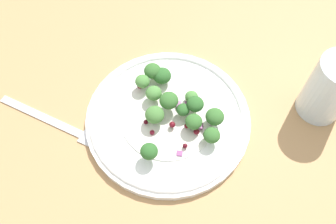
# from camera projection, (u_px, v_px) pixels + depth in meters

# --- Properties ---
(ground_plane) EXTENTS (1.80, 1.80, 0.02)m
(ground_plane) POSITION_uv_depth(u_px,v_px,m) (187.00, 123.00, 0.56)
(ground_plane) COLOR tan
(plate) EXTENTS (0.25, 0.25, 0.02)m
(plate) POSITION_uv_depth(u_px,v_px,m) (168.00, 118.00, 0.54)
(plate) COLOR white
(plate) RESTS_ON ground_plane
(dressing_pool) EXTENTS (0.15, 0.15, 0.00)m
(dressing_pool) POSITION_uv_depth(u_px,v_px,m) (168.00, 117.00, 0.54)
(dressing_pool) COLOR white
(dressing_pool) RESTS_ON plate
(broccoli_floret_0) EXTENTS (0.03, 0.03, 0.03)m
(broccoli_floret_0) POSITION_uv_depth(u_px,v_px,m) (152.00, 71.00, 0.55)
(broccoli_floret_0) COLOR #9EC684
(broccoli_floret_0) RESTS_ON plate
(broccoli_floret_1) EXTENTS (0.03, 0.03, 0.03)m
(broccoli_floret_1) POSITION_uv_depth(u_px,v_px,m) (194.00, 122.00, 0.51)
(broccoli_floret_1) COLOR #8EB77A
(broccoli_floret_1) RESTS_ON plate
(broccoli_floret_2) EXTENTS (0.02, 0.02, 0.02)m
(broccoli_floret_2) POSITION_uv_depth(u_px,v_px,m) (212.00, 136.00, 0.50)
(broccoli_floret_2) COLOR #ADD18E
(broccoli_floret_2) RESTS_ON plate
(broccoli_floret_3) EXTENTS (0.02, 0.02, 0.02)m
(broccoli_floret_3) POSITION_uv_depth(u_px,v_px,m) (183.00, 110.00, 0.52)
(broccoli_floret_3) COLOR #ADD18E
(broccoli_floret_3) RESTS_ON plate
(broccoli_floret_4) EXTENTS (0.03, 0.03, 0.03)m
(broccoli_floret_4) POSITION_uv_depth(u_px,v_px,m) (155.00, 115.00, 0.52)
(broccoli_floret_4) COLOR #8EB77A
(broccoli_floret_4) RESTS_ON plate
(broccoli_floret_5) EXTENTS (0.02, 0.02, 0.03)m
(broccoli_floret_5) POSITION_uv_depth(u_px,v_px,m) (154.00, 93.00, 0.54)
(broccoli_floret_5) COLOR #ADD18E
(broccoli_floret_5) RESTS_ON plate
(broccoli_floret_6) EXTENTS (0.03, 0.03, 0.03)m
(broccoli_floret_6) POSITION_uv_depth(u_px,v_px,m) (215.00, 117.00, 0.52)
(broccoli_floret_6) COLOR #9EC684
(broccoli_floret_6) RESTS_ON plate
(broccoli_floret_7) EXTENTS (0.03, 0.03, 0.03)m
(broccoli_floret_7) POSITION_uv_depth(u_px,v_px,m) (162.00, 76.00, 0.56)
(broccoli_floret_7) COLOR #ADD18E
(broccoli_floret_7) RESTS_ON plate
(broccoli_floret_8) EXTENTS (0.03, 0.03, 0.03)m
(broccoli_floret_8) POSITION_uv_depth(u_px,v_px,m) (169.00, 101.00, 0.52)
(broccoli_floret_8) COLOR #8EB77A
(broccoli_floret_8) RESTS_ON plate
(broccoli_floret_9) EXTENTS (0.02, 0.02, 0.02)m
(broccoli_floret_9) POSITION_uv_depth(u_px,v_px,m) (143.00, 81.00, 0.55)
(broccoli_floret_9) COLOR #8EB77A
(broccoli_floret_9) RESTS_ON plate
(broccoli_floret_10) EXTENTS (0.02, 0.02, 0.02)m
(broccoli_floret_10) POSITION_uv_depth(u_px,v_px,m) (192.00, 97.00, 0.54)
(broccoli_floret_10) COLOR #ADD18E
(broccoli_floret_10) RESTS_ON plate
(broccoli_floret_11) EXTENTS (0.02, 0.02, 0.03)m
(broccoli_floret_11) POSITION_uv_depth(u_px,v_px,m) (149.00, 152.00, 0.49)
(broccoli_floret_11) COLOR #ADD18E
(broccoli_floret_11) RESTS_ON plate
(broccoli_floret_12) EXTENTS (0.03, 0.03, 0.03)m
(broccoli_floret_12) POSITION_uv_depth(u_px,v_px,m) (194.00, 103.00, 0.52)
(broccoli_floret_12) COLOR #9EC684
(broccoli_floret_12) RESTS_ON plate
(cranberry_0) EXTENTS (0.01, 0.01, 0.01)m
(cranberry_0) POSITION_uv_depth(u_px,v_px,m) (197.00, 132.00, 0.52)
(cranberry_0) COLOR maroon
(cranberry_0) RESTS_ON plate
(cranberry_1) EXTENTS (0.01, 0.01, 0.01)m
(cranberry_1) POSITION_uv_depth(u_px,v_px,m) (140.00, 86.00, 0.55)
(cranberry_1) COLOR maroon
(cranberry_1) RESTS_ON plate
(cranberry_2) EXTENTS (0.01, 0.01, 0.01)m
(cranberry_2) POSITION_uv_depth(u_px,v_px,m) (171.00, 124.00, 0.52)
(cranberry_2) COLOR maroon
(cranberry_2) RESTS_ON plate
(cranberry_3) EXTENTS (0.01, 0.01, 0.01)m
(cranberry_3) POSITION_uv_depth(u_px,v_px,m) (146.00, 122.00, 0.53)
(cranberry_3) COLOR #4C0A14
(cranberry_3) RESTS_ON plate
(cranberry_4) EXTENTS (0.01, 0.01, 0.01)m
(cranberry_4) POSITION_uv_depth(u_px,v_px,m) (185.00, 146.00, 0.51)
(cranberry_4) COLOR #4C0A14
(cranberry_4) RESTS_ON plate
(cranberry_5) EXTENTS (0.01, 0.01, 0.01)m
(cranberry_5) POSITION_uv_depth(u_px,v_px,m) (152.00, 132.00, 0.52)
(cranberry_5) COLOR maroon
(cranberry_5) RESTS_ON plate
(cranberry_6) EXTENTS (0.01, 0.01, 0.01)m
(cranberry_6) POSITION_uv_depth(u_px,v_px,m) (187.00, 126.00, 0.52)
(cranberry_6) COLOR maroon
(cranberry_6) RESTS_ON plate
(onion_bit_0) EXTENTS (0.02, 0.02, 0.00)m
(onion_bit_0) POSITION_uv_depth(u_px,v_px,m) (201.00, 125.00, 0.52)
(onion_bit_0) COLOR #934C84
(onion_bit_0) RESTS_ON plate
(onion_bit_1) EXTENTS (0.01, 0.01, 0.00)m
(onion_bit_1) POSITION_uv_depth(u_px,v_px,m) (180.00, 154.00, 0.51)
(onion_bit_1) COLOR #843D75
(onion_bit_1) RESTS_ON plate
(onion_bit_2) EXTENTS (0.01, 0.01, 0.01)m
(onion_bit_2) POSITION_uv_depth(u_px,v_px,m) (177.00, 106.00, 0.54)
(onion_bit_2) COLOR #A35B93
(onion_bit_2) RESTS_ON plate
(onion_bit_3) EXTENTS (0.01, 0.01, 0.01)m
(onion_bit_3) POSITION_uv_depth(u_px,v_px,m) (188.00, 104.00, 0.54)
(onion_bit_3) COLOR #934C84
(onion_bit_3) RESTS_ON plate
(fork) EXTENTS (0.17, 0.10, 0.01)m
(fork) POSITION_uv_depth(u_px,v_px,m) (57.00, 123.00, 0.54)
(fork) COLOR silver
(fork) RESTS_ON ground_plane
(water_glass) EXTENTS (0.07, 0.07, 0.11)m
(water_glass) POSITION_uv_depth(u_px,v_px,m) (330.00, 89.00, 0.51)
(water_glass) COLOR silver
(water_glass) RESTS_ON ground_plane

